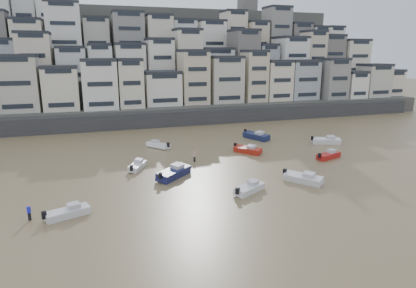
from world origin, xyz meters
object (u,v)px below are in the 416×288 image
object	(u,v)px
boat_h	(158,144)
person_blue	(29,212)
boat_c	(174,171)
boat_d	(329,154)
boat_e	(248,149)
boat_f	(137,165)
boat_g	(326,140)
boat_a	(250,187)
boat_j	(68,211)
boat_i	(256,135)
boat_b	(303,177)
person_pink	(194,156)

from	to	relation	value
boat_h	person_blue	bearing A→B (deg)	107.43
boat_c	boat_h	world-z (taller)	boat_c
boat_d	person_blue	xyz separation A→B (m)	(-43.52, -9.94, 0.17)
boat_c	boat_d	world-z (taller)	boat_c
boat_c	boat_e	size ratio (longest dim) A/B	1.22
boat_f	boat_g	distance (m)	36.55
boat_a	boat_g	distance (m)	30.60
boat_c	boat_j	bearing A→B (deg)	171.29
boat_c	boat_i	xyz separation A→B (m)	(20.99, 17.80, -0.03)
boat_b	person_pink	xyz separation A→B (m)	(-11.02, 13.92, 0.11)
boat_i	person_blue	bearing A→B (deg)	-77.82
boat_f	boat_i	bearing A→B (deg)	-35.67
boat_b	boat_d	bearing A→B (deg)	95.02
boat_h	person_pink	bearing A→B (deg)	162.94
person_pink	boat_a	bearing A→B (deg)	-79.46
boat_e	boat_i	size ratio (longest dim) A/B	0.84
boat_a	person_blue	bearing A→B (deg)	150.20
boat_a	boat_e	world-z (taller)	boat_e
boat_g	boat_h	world-z (taller)	boat_g
boat_g	boat_j	size ratio (longest dim) A/B	1.15
boat_a	boat_c	distance (m)	11.45
boat_d	boat_h	distance (m)	29.68
boat_g	boat_e	bearing A→B (deg)	-153.59
boat_b	boat_g	bearing A→B (deg)	101.90
boat_g	boat_h	xyz separation A→B (m)	(-30.95, 6.97, -0.08)
boat_e	boat_h	size ratio (longest dim) A/B	1.06
boat_c	boat_g	distance (m)	33.47
boat_d	boat_g	size ratio (longest dim) A/B	0.91
boat_d	boat_e	bearing A→B (deg)	128.14
boat_g	boat_h	size ratio (longest dim) A/B	1.11
person_blue	person_pink	bearing A→B (deg)	34.09
boat_b	person_pink	bearing A→B (deg)	-177.16
boat_b	boat_c	bearing A→B (deg)	-150.92
boat_b	person_pink	size ratio (longest dim) A/B	3.22
boat_h	boat_i	xyz separation A→B (m)	(20.00, 0.83, 0.18)
boat_i	person_pink	distance (m)	19.78
boat_g	person_blue	distance (m)	52.60
boat_c	boat_g	xyz separation A→B (m)	(31.94, 10.00, -0.12)
boat_c	boat_d	distance (m)	26.29
boat_f	person_blue	distance (m)	19.02
boat_f	person_blue	size ratio (longest dim) A/B	2.80
boat_h	boat_g	bearing A→B (deg)	-139.69
boat_g	boat_h	distance (m)	31.72
boat_c	boat_i	distance (m)	27.52
boat_c	person_pink	world-z (taller)	boat_c
boat_i	person_pink	world-z (taller)	boat_i
boat_d	person_pink	world-z (taller)	person_pink
boat_g	boat_j	bearing A→B (deg)	-135.72
boat_a	boat_c	size ratio (longest dim) A/B	0.78
boat_f	boat_j	world-z (taller)	boat_j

